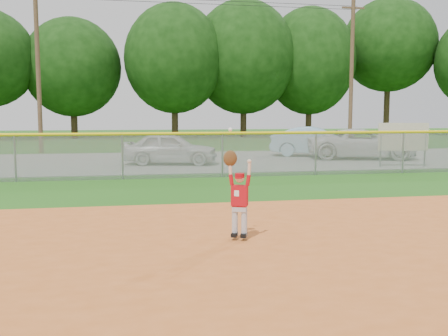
% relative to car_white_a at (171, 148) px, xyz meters
% --- Properties ---
extents(ground, '(120.00, 120.00, 0.00)m').
position_rel_car_white_a_xyz_m(ground, '(1.45, -14.38, -0.70)').
color(ground, '#1F5513').
rests_on(ground, ground).
extents(parking_strip, '(44.00, 10.00, 0.03)m').
position_rel_car_white_a_xyz_m(parking_strip, '(1.45, 1.62, -0.68)').
color(parking_strip, slate).
rests_on(parking_strip, ground).
extents(car_white_a, '(4.16, 2.39, 1.33)m').
position_rel_car_white_a_xyz_m(car_white_a, '(0.00, 0.00, 0.00)').
color(car_white_a, silver).
rests_on(car_white_a, parking_strip).
extents(car_blue, '(4.69, 3.11, 1.46)m').
position_rel_car_white_a_xyz_m(car_blue, '(7.42, 2.73, 0.06)').
color(car_blue, '#91BFD8').
rests_on(car_blue, parking_strip).
extents(car_white_b, '(5.51, 3.52, 1.41)m').
position_rel_car_white_a_xyz_m(car_white_b, '(9.11, 1.03, 0.04)').
color(car_white_b, silver).
rests_on(car_white_b, parking_strip).
extents(sponsor_sign, '(1.99, 0.40, 1.79)m').
position_rel_car_white_a_xyz_m(sponsor_sign, '(9.13, -2.58, 0.48)').
color(sponsor_sign, gray).
rests_on(sponsor_sign, ground).
extents(outfield_fence, '(40.06, 0.10, 1.55)m').
position_rel_car_white_a_xyz_m(outfield_fence, '(1.45, -4.38, 0.19)').
color(outfield_fence, gray).
rests_on(outfield_fence, ground).
extents(power_lines, '(19.40, 0.24, 9.00)m').
position_rel_car_white_a_xyz_m(power_lines, '(2.45, 7.62, 3.98)').
color(power_lines, '#4C3823').
rests_on(power_lines, ground).
extents(tree_line, '(62.37, 13.00, 14.43)m').
position_rel_car_white_a_xyz_m(tree_line, '(2.41, 23.52, 6.84)').
color(tree_line, '#422D1C').
rests_on(tree_line, ground).
extents(ballplayer, '(0.47, 0.32, 1.84)m').
position_rel_car_white_a_xyz_m(ballplayer, '(0.23, -12.90, 0.12)').
color(ballplayer, silver).
rests_on(ballplayer, ground).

